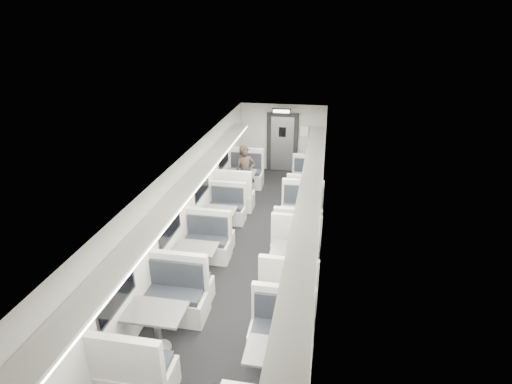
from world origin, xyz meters
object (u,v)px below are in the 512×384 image
at_px(passenger, 245,173).
at_px(exit_sign, 281,111).
at_px(booth_right_b, 299,225).
at_px(vestibule_door, 282,143).
at_px(booth_right_a, 306,186).
at_px(booth_left_b, 220,221).
at_px(booth_left_a, 240,184).
at_px(booth_left_c, 197,262).
at_px(booth_left_d, 158,330).
at_px(booth_right_c, 293,264).
at_px(booth_right_d, 275,370).

height_order(passenger, exit_sign, exit_sign).
distance_m(booth_right_b, vestibule_door, 5.02).
xyz_separation_m(booth_right_a, exit_sign, (-1.00, 1.73, 1.92)).
distance_m(booth_left_b, passenger, 2.35).
distance_m(booth_left_a, passenger, 0.48).
xyz_separation_m(booth_left_c, booth_right_b, (2.00, 1.99, 0.02)).
xyz_separation_m(booth_left_c, passenger, (0.19, 4.20, 0.46)).
bearing_deg(booth_left_d, booth_left_a, 90.00).
distance_m(booth_left_a, exit_sign, 2.94).
distance_m(booth_left_c, booth_right_c, 2.02).
bearing_deg(booth_right_c, vestibule_door, 98.63).
bearing_deg(booth_left_b, vestibule_door, 78.58).
height_order(booth_right_a, booth_right_b, booth_right_b).
bearing_deg(booth_left_b, booth_right_d, -65.65).
bearing_deg(passenger, booth_right_a, -7.54).
height_order(booth_left_d, booth_right_b, booth_left_d).
bearing_deg(exit_sign, booth_left_a, -116.04).
relative_size(booth_right_a, booth_right_c, 0.91).
bearing_deg(passenger, booth_right_d, -96.05).
bearing_deg(exit_sign, booth_left_b, -102.63).
height_order(booth_left_d, booth_right_c, booth_left_d).
xyz_separation_m(booth_right_a, booth_right_c, (0.00, -4.37, 0.03)).
distance_m(booth_right_b, exit_sign, 4.87).
relative_size(booth_left_c, booth_left_d, 0.93).
xyz_separation_m(booth_left_b, booth_right_d, (2.00, -4.42, 0.02)).
distance_m(booth_right_a, booth_right_d, 7.15).
xyz_separation_m(booth_right_a, booth_right_d, (0.00, -7.15, 0.02)).
xyz_separation_m(booth_left_c, exit_sign, (1.00, 6.37, 1.90)).
distance_m(booth_left_b, booth_right_d, 4.85).
xyz_separation_m(booth_right_c, booth_right_d, (0.00, -2.78, -0.01)).
relative_size(booth_left_d, vestibule_door, 1.09).
relative_size(booth_right_d, passenger, 1.28).
relative_size(booth_left_c, vestibule_door, 1.02).
bearing_deg(booth_right_d, booth_left_a, 106.31).
height_order(booth_right_c, vestibule_door, vestibule_door).
bearing_deg(exit_sign, passenger, -110.45).
relative_size(booth_right_a, booth_right_b, 0.90).
distance_m(booth_left_b, booth_left_c, 1.91).
xyz_separation_m(booth_right_d, exit_sign, (-1.00, 8.88, 1.90)).
distance_m(booth_left_b, booth_right_c, 2.58).
relative_size(booth_left_b, booth_right_b, 0.90).
bearing_deg(booth_right_c, booth_left_c, -172.24).
distance_m(booth_left_a, booth_right_b, 3.08).
height_order(booth_right_b, exit_sign, exit_sign).
xyz_separation_m(booth_left_d, booth_right_a, (2.00, 6.69, -0.05)).
bearing_deg(booth_right_d, booth_left_b, 114.35).
relative_size(booth_right_d, vestibule_door, 1.02).
xyz_separation_m(booth_right_a, passenger, (-1.81, -0.44, 0.48)).
height_order(booth_left_c, booth_right_b, booth_right_b).
bearing_deg(booth_right_d, passenger, 105.07).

